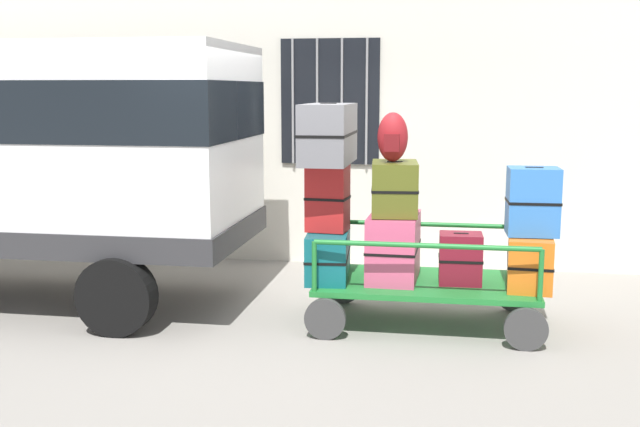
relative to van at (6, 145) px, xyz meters
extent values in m
plane|color=gray|center=(3.11, -0.22, -1.60)|extent=(40.00, 40.00, 0.00)
cube|color=silver|center=(3.11, 2.28, 0.90)|extent=(12.00, 0.30, 5.00)
cube|color=black|center=(2.98, 2.11, 0.40)|extent=(1.20, 0.04, 1.50)
cylinder|color=gray|center=(2.53, 2.07, 0.40)|extent=(0.03, 0.03, 1.50)
cylinder|color=gray|center=(2.83, 2.07, 0.40)|extent=(0.03, 0.03, 1.50)
cylinder|color=gray|center=(3.13, 2.07, 0.40)|extent=(0.03, 0.03, 1.50)
cylinder|color=gray|center=(3.43, 2.07, 0.40)|extent=(0.03, 0.03, 1.50)
cube|color=white|center=(0.00, 0.01, 0.02)|extent=(4.87, 1.89, 1.93)
cube|color=black|center=(0.00, 0.01, 0.36)|extent=(4.89, 1.91, 0.55)
cube|color=#2D2D30|center=(0.00, 0.01, -0.83)|extent=(4.91, 1.93, 0.24)
cylinder|color=black|center=(1.56, -0.94, -1.25)|extent=(0.70, 0.22, 0.70)
cube|color=#1E722D|center=(4.24, -0.19, -1.21)|extent=(1.98, 1.10, 0.05)
cylinder|color=#383838|center=(5.09, -0.76, -1.41)|extent=(0.36, 0.06, 0.36)
cylinder|color=#383838|center=(5.09, 0.38, -1.41)|extent=(0.36, 0.06, 0.36)
cylinder|color=#383838|center=(3.39, -0.76, -1.41)|extent=(0.36, 0.06, 0.36)
cylinder|color=#383838|center=(3.39, 0.38, -1.41)|extent=(0.36, 0.06, 0.36)
cylinder|color=#1E722D|center=(5.19, -0.70, -0.96)|extent=(0.04, 0.04, 0.44)
cylinder|color=#1E722D|center=(5.19, 0.32, -0.96)|extent=(0.04, 0.04, 0.44)
cylinder|color=#1E722D|center=(3.29, -0.70, -0.96)|extent=(0.04, 0.04, 0.44)
cylinder|color=#1E722D|center=(3.29, 0.32, -0.96)|extent=(0.04, 0.04, 0.44)
cylinder|color=#1E722D|center=(4.24, -0.70, -0.75)|extent=(1.90, 0.04, 0.04)
cylinder|color=#1E722D|center=(4.24, 0.32, -0.75)|extent=(1.90, 0.04, 0.04)
cube|color=#0F5960|center=(3.33, -0.16, -0.96)|extent=(0.44, 0.93, 0.44)
cube|color=black|center=(3.33, -0.16, -0.96)|extent=(0.45, 0.94, 0.02)
cube|color=black|center=(3.33, -0.16, -0.75)|extent=(0.13, 0.04, 0.02)
cube|color=#B21E1E|center=(3.33, -0.22, -0.43)|extent=(0.39, 0.32, 0.61)
cube|color=black|center=(3.33, -0.22, -0.43)|extent=(0.40, 0.33, 0.02)
cube|color=black|center=(3.33, -0.22, -0.13)|extent=(0.13, 0.04, 0.02)
cube|color=slate|center=(3.33, -0.18, 0.15)|extent=(0.42, 0.96, 0.54)
cube|color=black|center=(3.33, -0.18, 0.15)|extent=(0.43, 0.97, 0.02)
cube|color=black|center=(3.33, -0.18, 0.42)|extent=(0.15, 0.03, 0.02)
cube|color=#CC4C72|center=(3.94, -0.15, -0.88)|extent=(0.46, 0.77, 0.60)
cube|color=black|center=(3.94, -0.15, -0.88)|extent=(0.47, 0.78, 0.02)
cube|color=black|center=(3.94, -0.15, -0.58)|extent=(0.15, 0.03, 0.02)
cube|color=#4C5119|center=(3.94, -0.17, -0.33)|extent=(0.46, 0.62, 0.48)
cube|color=black|center=(3.94, -0.17, -0.33)|extent=(0.47, 0.63, 0.02)
cube|color=black|center=(3.94, -0.17, -0.10)|extent=(0.14, 0.04, 0.02)
cube|color=maroon|center=(4.54, -0.22, -0.95)|extent=(0.39, 0.32, 0.46)
cube|color=black|center=(4.54, -0.22, -0.95)|extent=(0.40, 0.33, 0.02)
cube|color=black|center=(4.54, -0.22, -0.73)|extent=(0.13, 0.03, 0.02)
cube|color=orange|center=(5.15, -0.18, -0.95)|extent=(0.43, 0.79, 0.46)
cube|color=black|center=(5.15, -0.18, -0.95)|extent=(0.44, 0.80, 0.02)
cube|color=black|center=(5.15, -0.18, -0.72)|extent=(0.13, 0.04, 0.02)
cube|color=#3372C6|center=(5.15, -0.22, -0.41)|extent=(0.44, 0.37, 0.59)
cube|color=black|center=(5.15, -0.22, -0.41)|extent=(0.45, 0.38, 0.02)
cube|color=black|center=(5.15, -0.22, -0.12)|extent=(0.15, 0.03, 0.02)
ellipsoid|color=maroon|center=(3.92, -0.23, 0.13)|extent=(0.27, 0.19, 0.44)
cube|color=maroon|center=(3.92, -0.32, 0.09)|extent=(0.14, 0.06, 0.15)
camera|label=1|loc=(4.40, -6.94, 0.56)|focal=42.15mm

